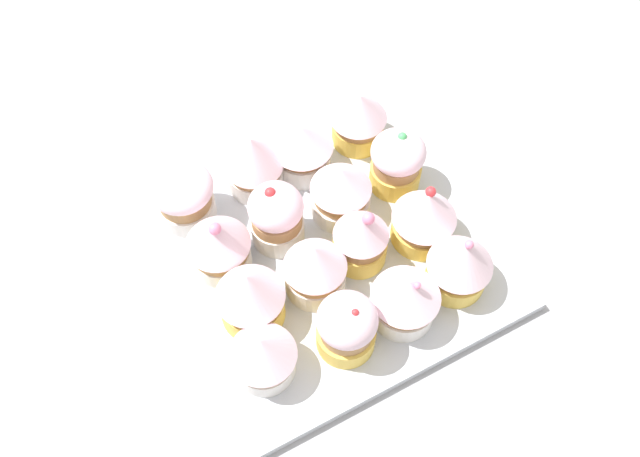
{
  "coord_description": "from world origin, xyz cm",
  "views": [
    {
      "loc": [
        16.12,
        30.38,
        61.95
      ],
      "look_at": [
        0.0,
        0.0,
        4.2
      ],
      "focal_mm": 39.19,
      "sensor_mm": 36.0,
      "label": 1
    }
  ],
  "objects_px": {
    "cupcake_3": "(183,195)",
    "cupcake_5": "(341,191)",
    "cupcake_4": "(397,162)",
    "cupcake_15": "(263,355)",
    "cupcake_8": "(424,216)",
    "cupcake_9": "(361,237)",
    "cupcake_0": "(359,117)",
    "cupcake_14": "(347,327)",
    "cupcake_6": "(276,216)",
    "cupcake_12": "(461,263)",
    "cupcake_10": "(315,268)",
    "cupcake_11": "(250,296)",
    "cupcake_13": "(406,298)",
    "baking_tray": "(320,247)",
    "cupcake_7": "(218,243)",
    "cupcake_2": "(253,162)",
    "cupcake_1": "(302,147)"
  },
  "relations": [
    {
      "from": "cupcake_0",
      "to": "cupcake_4",
      "type": "relative_size",
      "value": 0.95
    },
    {
      "from": "cupcake_15",
      "to": "cupcake_8",
      "type": "bearing_deg",
      "value": -165.16
    },
    {
      "from": "cupcake_3",
      "to": "cupcake_6",
      "type": "relative_size",
      "value": 0.83
    },
    {
      "from": "baking_tray",
      "to": "cupcake_12",
      "type": "xyz_separation_m",
      "value": [
        -0.09,
        0.1,
        0.05
      ]
    },
    {
      "from": "cupcake_11",
      "to": "cupcake_0",
      "type": "bearing_deg",
      "value": -144.31
    },
    {
      "from": "cupcake_6",
      "to": "cupcake_4",
      "type": "bearing_deg",
      "value": -179.16
    },
    {
      "from": "cupcake_5",
      "to": "cupcake_10",
      "type": "xyz_separation_m",
      "value": [
        0.06,
        0.06,
        0.0
      ]
    },
    {
      "from": "cupcake_10",
      "to": "cupcake_14",
      "type": "relative_size",
      "value": 1.0
    },
    {
      "from": "cupcake_6",
      "to": "cupcake_7",
      "type": "relative_size",
      "value": 0.99
    },
    {
      "from": "cupcake_1",
      "to": "cupcake_7",
      "type": "bearing_deg",
      "value": 28.12
    },
    {
      "from": "cupcake_6",
      "to": "cupcake_15",
      "type": "xyz_separation_m",
      "value": [
        0.07,
        0.12,
        -0.0
      ]
    },
    {
      "from": "cupcake_9",
      "to": "cupcake_10",
      "type": "distance_m",
      "value": 0.05
    },
    {
      "from": "cupcake_4",
      "to": "cupcake_11",
      "type": "distance_m",
      "value": 0.21
    },
    {
      "from": "cupcake_11",
      "to": "cupcake_15",
      "type": "bearing_deg",
      "value": 75.96
    },
    {
      "from": "cupcake_6",
      "to": "cupcake_10",
      "type": "xyz_separation_m",
      "value": [
        -0.01,
        0.07,
        -0.0
      ]
    },
    {
      "from": "cupcake_10",
      "to": "cupcake_14",
      "type": "distance_m",
      "value": 0.06
    },
    {
      "from": "cupcake_11",
      "to": "cupcake_14",
      "type": "bearing_deg",
      "value": 134.09
    },
    {
      "from": "cupcake_5",
      "to": "cupcake_10",
      "type": "bearing_deg",
      "value": 45.9
    },
    {
      "from": "cupcake_8",
      "to": "cupcake_12",
      "type": "height_order",
      "value": "cupcake_12"
    },
    {
      "from": "cupcake_0",
      "to": "cupcake_9",
      "type": "bearing_deg",
      "value": 61.26
    },
    {
      "from": "cupcake_1",
      "to": "cupcake_5",
      "type": "relative_size",
      "value": 0.97
    },
    {
      "from": "cupcake_7",
      "to": "cupcake_5",
      "type": "bearing_deg",
      "value": 179.98
    },
    {
      "from": "cupcake_4",
      "to": "baking_tray",
      "type": "bearing_deg",
      "value": 15.95
    },
    {
      "from": "cupcake_7",
      "to": "cupcake_8",
      "type": "xyz_separation_m",
      "value": [
        -0.19,
        0.07,
        -0.0
      ]
    },
    {
      "from": "cupcake_2",
      "to": "cupcake_12",
      "type": "distance_m",
      "value": 0.23
    },
    {
      "from": "cupcake_5",
      "to": "cupcake_14",
      "type": "relative_size",
      "value": 0.94
    },
    {
      "from": "cupcake_0",
      "to": "cupcake_5",
      "type": "xyz_separation_m",
      "value": [
        0.06,
        0.07,
        -0.0
      ]
    },
    {
      "from": "cupcake_8",
      "to": "cupcake_14",
      "type": "xyz_separation_m",
      "value": [
        0.12,
        0.06,
        -0.0
      ]
    },
    {
      "from": "cupcake_6",
      "to": "cupcake_12",
      "type": "bearing_deg",
      "value": 135.4
    },
    {
      "from": "cupcake_3",
      "to": "cupcake_15",
      "type": "height_order",
      "value": "same"
    },
    {
      "from": "cupcake_8",
      "to": "cupcake_7",
      "type": "bearing_deg",
      "value": -19.11
    },
    {
      "from": "cupcake_8",
      "to": "cupcake_9",
      "type": "xyz_separation_m",
      "value": [
        0.07,
        -0.01,
        0.0
      ]
    },
    {
      "from": "cupcake_4",
      "to": "cupcake_0",
      "type": "bearing_deg",
      "value": -84.97
    },
    {
      "from": "cupcake_2",
      "to": "cupcake_9",
      "type": "xyz_separation_m",
      "value": [
        -0.05,
        0.13,
        -0.0
      ]
    },
    {
      "from": "cupcake_0",
      "to": "cupcake_1",
      "type": "xyz_separation_m",
      "value": [
        0.07,
        0.01,
        -0.0
      ]
    },
    {
      "from": "cupcake_10",
      "to": "cupcake_13",
      "type": "xyz_separation_m",
      "value": [
        -0.06,
        0.06,
        -0.0
      ]
    },
    {
      "from": "baking_tray",
      "to": "cupcake_14",
      "type": "distance_m",
      "value": 0.11
    },
    {
      "from": "cupcake_0",
      "to": "cupcake_6",
      "type": "relative_size",
      "value": 0.89
    },
    {
      "from": "cupcake_10",
      "to": "cupcake_2",
      "type": "bearing_deg",
      "value": -90.21
    },
    {
      "from": "cupcake_4",
      "to": "cupcake_15",
      "type": "distance_m",
      "value": 0.24
    },
    {
      "from": "cupcake_3",
      "to": "cupcake_5",
      "type": "distance_m",
      "value": 0.16
    },
    {
      "from": "cupcake_5",
      "to": "cupcake_7",
      "type": "height_order",
      "value": "cupcake_7"
    },
    {
      "from": "baking_tray",
      "to": "cupcake_7",
      "type": "xyz_separation_m",
      "value": [
        0.09,
        -0.03,
        0.05
      ]
    },
    {
      "from": "cupcake_2",
      "to": "cupcake_13",
      "type": "bearing_deg",
      "value": 106.23
    },
    {
      "from": "cupcake_8",
      "to": "cupcake_15",
      "type": "height_order",
      "value": "cupcake_8"
    },
    {
      "from": "cupcake_14",
      "to": "cupcake_3",
      "type": "bearing_deg",
      "value": -69.34
    },
    {
      "from": "cupcake_12",
      "to": "cupcake_13",
      "type": "distance_m",
      "value": 0.06
    },
    {
      "from": "cupcake_0",
      "to": "cupcake_14",
      "type": "xyz_separation_m",
      "value": [
        0.13,
        0.2,
        -0.0
      ]
    },
    {
      "from": "cupcake_12",
      "to": "cupcake_11",
      "type": "bearing_deg",
      "value": -18.0
    },
    {
      "from": "cupcake_2",
      "to": "cupcake_4",
      "type": "relative_size",
      "value": 1.02
    }
  ]
}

